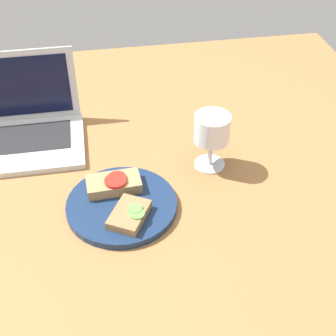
{
  "coord_description": "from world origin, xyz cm",
  "views": [
    {
      "loc": [
        -9.68,
        -77.18,
        73.31
      ],
      "look_at": [
        3.71,
        -0.65,
        8.0
      ],
      "focal_mm": 50.0,
      "sensor_mm": 36.0,
      "label": 1
    }
  ],
  "objects": [
    {
      "name": "wooden_table",
      "position": [
        0.0,
        0.0,
        1.5
      ],
      "size": [
        140.0,
        140.0,
        3.0
      ],
      "primitive_type": "cube",
      "color": "#9E6B3D",
      "rests_on": "ground"
    },
    {
      "name": "plate",
      "position": [
        -7.16,
        -6.03,
        3.79
      ],
      "size": [
        23.39,
        23.39,
        1.59
      ],
      "primitive_type": "cylinder",
      "color": "navy",
      "rests_on": "wooden_table"
    },
    {
      "name": "sandwich_with_cucumber",
      "position": [
        -5.92,
        -10.83,
        5.6
      ],
      "size": [
        10.08,
        11.13,
        2.37
      ],
      "color": "#937047",
      "rests_on": "plate"
    },
    {
      "name": "sandwich_with_tomato",
      "position": [
        -8.24,
        -1.31,
        5.97
      ],
      "size": [
        11.92,
        6.77,
        3.07
      ],
      "color": "#A88456",
      "rests_on": "plate"
    },
    {
      "name": "wine_glass",
      "position": [
        14.58,
        4.73,
        12.61
      ],
      "size": [
        8.1,
        8.1,
        13.64
      ],
      "color": "white",
      "rests_on": "wooden_table"
    },
    {
      "name": "laptop",
      "position": [
        -32.01,
        22.99,
        6.94
      ],
      "size": [
        35.64,
        24.86,
        19.46
      ],
      "color": "silver",
      "rests_on": "wooden_table"
    }
  ]
}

